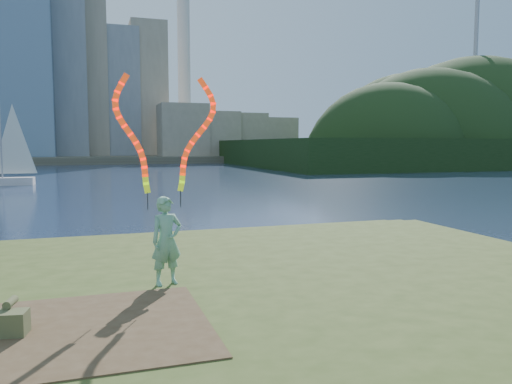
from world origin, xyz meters
name	(u,v)px	position (x,y,z in m)	size (l,w,h in m)	color
ground	(200,300)	(0.00, 0.00, 0.00)	(320.00, 320.00, 0.00)	#1B2843
grassy_knoll	(229,322)	(0.00, -2.30, 0.34)	(20.00, 18.00, 0.80)	#394819
dirt_patch	(87,328)	(-2.20, -3.20, 0.81)	(3.20, 3.00, 0.02)	#47331E
far_shore	(103,158)	(0.00, 95.00, 0.60)	(320.00, 40.00, 1.20)	#4A4536
wooded_hill	(469,163)	(59.57, 59.96, 0.16)	(78.00, 50.00, 63.00)	black
woman_with_ribbons	(165,204)	(-0.87, -1.35, 2.23)	(1.95, 0.66, 3.95)	#1B7147
canvas_bag	(9,322)	(-3.14, -3.14, 0.98)	(0.50, 0.57, 0.43)	#414425
sailboat	(6,169)	(-8.68, 34.31, 1.29)	(4.95, 1.65, 7.49)	silver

